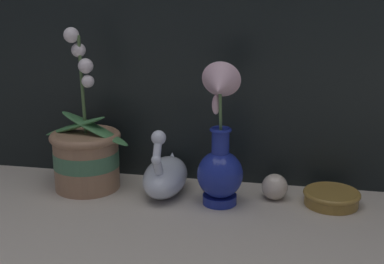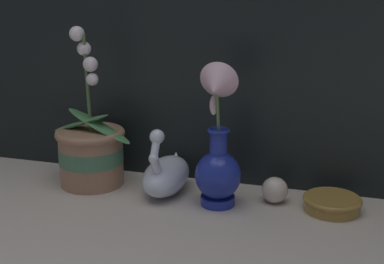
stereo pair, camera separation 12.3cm
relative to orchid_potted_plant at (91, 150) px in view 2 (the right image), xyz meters
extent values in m
plane|color=#BCB2A3|center=(0.30, -0.11, -0.09)|extent=(2.80, 2.80, 0.00)
cylinder|color=#9E7556|center=(0.00, 0.00, -0.02)|extent=(0.16, 0.16, 0.14)
cylinder|color=#477A56|center=(0.00, 0.00, -0.01)|extent=(0.16, 0.16, 0.04)
torus|color=#9E7556|center=(0.00, 0.00, 0.04)|extent=(0.17, 0.17, 0.02)
cylinder|color=#4C6B3D|center=(0.00, 0.00, 0.17)|extent=(0.01, 0.02, 0.23)
ellipsoid|color=#427F47|center=(0.03, 0.00, 0.07)|extent=(0.18, 0.07, 0.08)
ellipsoid|color=#427F47|center=(-0.03, 0.00, 0.07)|extent=(0.18, 0.07, 0.07)
sphere|color=white|center=(-0.02, 0.00, 0.29)|extent=(0.04, 0.04, 0.04)
sphere|color=white|center=(-0.01, 0.00, 0.25)|extent=(0.03, 0.03, 0.03)
sphere|color=white|center=(0.01, 0.00, 0.22)|extent=(0.04, 0.04, 0.04)
sphere|color=white|center=(0.02, -0.01, 0.18)|extent=(0.03, 0.03, 0.03)
ellipsoid|color=silver|center=(0.20, 0.00, -0.05)|extent=(0.10, 0.19, 0.09)
cone|color=silver|center=(0.20, 0.07, -0.03)|extent=(0.05, 0.06, 0.06)
cylinder|color=silver|center=(0.20, -0.07, 0.00)|extent=(0.02, 0.05, 0.06)
sphere|color=silver|center=(0.20, -0.08, 0.02)|extent=(0.02, 0.02, 0.02)
cylinder|color=silver|center=(0.20, -0.07, 0.05)|extent=(0.02, 0.04, 0.05)
sphere|color=silver|center=(0.20, -0.06, 0.07)|extent=(0.03, 0.03, 0.03)
cylinder|color=navy|center=(0.33, -0.03, -0.08)|extent=(0.08, 0.08, 0.02)
ellipsoid|color=navy|center=(0.33, -0.03, -0.02)|extent=(0.10, 0.10, 0.11)
cylinder|color=navy|center=(0.33, -0.03, 0.06)|extent=(0.04, 0.04, 0.06)
torus|color=navy|center=(0.33, -0.03, 0.09)|extent=(0.05, 0.05, 0.01)
cylinder|color=#567A47|center=(0.33, -0.04, 0.13)|extent=(0.01, 0.03, 0.09)
cone|color=beige|center=(0.33, -0.06, 0.19)|extent=(0.09, 0.08, 0.10)
ellipsoid|color=beige|center=(0.32, -0.04, 0.15)|extent=(0.02, 0.02, 0.04)
sphere|color=beige|center=(0.46, 0.01, -0.06)|extent=(0.06, 0.06, 0.06)
cylinder|color=olive|center=(0.59, 0.01, -0.07)|extent=(0.12, 0.12, 0.03)
torus|color=olive|center=(0.59, 0.01, -0.06)|extent=(0.13, 0.13, 0.01)
camera|label=1|loc=(0.49, -1.16, 0.41)|focal=50.00mm
camera|label=2|loc=(0.61, -1.13, 0.41)|focal=50.00mm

